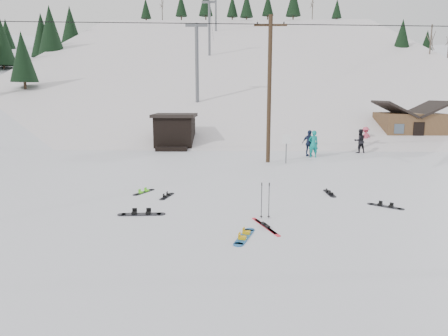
{
  "coord_description": "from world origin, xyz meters",
  "views": [
    {
      "loc": [
        -0.1,
        -11.3,
        4.26
      ],
      "look_at": [
        -0.54,
        4.23,
        1.4
      ],
      "focal_mm": 32.0,
      "sensor_mm": 36.0,
      "label": 1
    }
  ],
  "objects_px": {
    "utility_pole": "(269,88)",
    "hero_skis": "(265,226)",
    "hero_snowboard": "(244,236)",
    "cabin": "(408,127)"
  },
  "relations": [
    {
      "from": "utility_pole",
      "to": "hero_skis",
      "type": "height_order",
      "value": "utility_pole"
    },
    {
      "from": "utility_pole",
      "to": "cabin",
      "type": "relative_size",
      "value": 1.67
    },
    {
      "from": "utility_pole",
      "to": "hero_skis",
      "type": "distance_m",
      "value": 13.65
    },
    {
      "from": "cabin",
      "to": "hero_skis",
      "type": "height_order",
      "value": "cabin"
    },
    {
      "from": "hero_snowboard",
      "to": "hero_skis",
      "type": "distance_m",
      "value": 1.21
    },
    {
      "from": "utility_pole",
      "to": "hero_skis",
      "type": "relative_size",
      "value": 4.83
    },
    {
      "from": "hero_snowboard",
      "to": "cabin",
      "type": "bearing_deg",
      "value": -15.68
    },
    {
      "from": "utility_pole",
      "to": "hero_snowboard",
      "type": "height_order",
      "value": "utility_pole"
    },
    {
      "from": "cabin",
      "to": "hero_skis",
      "type": "xyz_separation_m",
      "value": [
        -14.09,
        -22.78,
        -1.45
      ]
    },
    {
      "from": "cabin",
      "to": "hero_snowboard",
      "type": "distance_m",
      "value": 28.03
    }
  ]
}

